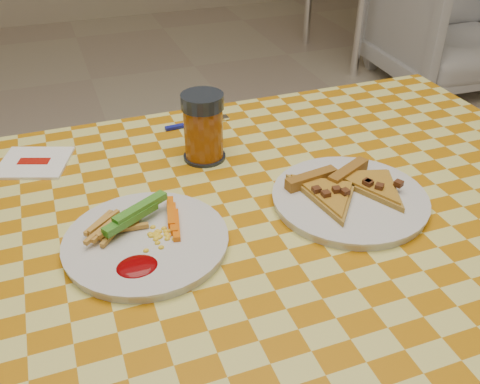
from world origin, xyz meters
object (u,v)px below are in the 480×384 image
Objects in this scene: plate_left at (146,243)px; plate_right at (349,200)px; bg_chair at (456,14)px; drink_glass at (203,128)px; table at (238,266)px.

plate_right is (0.33, -0.01, 0.00)m from plate_left.
plate_left is at bearing -135.98° from bg_chair.
drink_glass is 0.15× the size of bg_chair.
drink_glass is (-0.18, 0.22, 0.06)m from plate_right.
plate_right is 1.96× the size of drink_glass.
plate_right is at bearing 0.67° from table.
drink_glass reaches higher than table.
table is 5.49× the size of plate_left.
drink_glass is at bearing 128.60° from plate_right.
bg_chair reaches higher than table.
plate_left is 1.86× the size of drink_glass.
drink_glass is (0.02, 0.22, 0.14)m from table.
bg_chair is (2.02, 1.89, -0.27)m from table.
plate_left is 0.28× the size of bg_chair.
plate_right is 0.30× the size of bg_chair.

